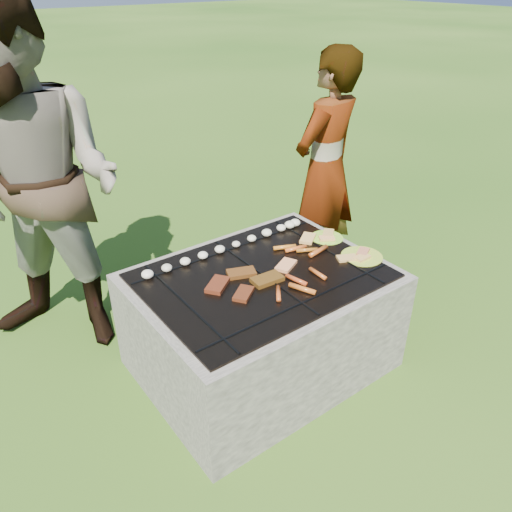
{
  "coord_description": "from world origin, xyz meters",
  "views": [
    {
      "loc": [
        -1.34,
        -1.75,
        2.0
      ],
      "look_at": [
        0.0,
        0.05,
        0.7
      ],
      "focal_mm": 35.0,
      "sensor_mm": 36.0,
      "label": 1
    }
  ],
  "objects": [
    {
      "name": "bystander",
      "position": [
        -0.8,
        0.91,
        0.99
      ],
      "size": [
        1.2,
        1.22,
        1.98
      ],
      "primitive_type": "imported",
      "rotation": [
        0.0,
        0.0,
        -0.84
      ],
      "color": "gray",
      "rests_on": "ground"
    },
    {
      "name": "fire_pit",
      "position": [
        0.0,
        0.0,
        0.28
      ],
      "size": [
        1.3,
        1.0,
        0.62
      ],
      "color": "#9F968D",
      "rests_on": "ground"
    },
    {
      "name": "sausages",
      "position": [
        0.22,
        -0.07,
        0.62
      ],
      "size": [
        0.56,
        0.49,
        0.03
      ],
      "color": "orange",
      "rests_on": "fire_pit"
    },
    {
      "name": "plate_near",
      "position": [
        0.56,
        -0.18,
        0.61
      ],
      "size": [
        0.23,
        0.23,
        0.03
      ],
      "color": "yellow",
      "rests_on": "fire_pit"
    },
    {
      "name": "lawn",
      "position": [
        0.0,
        0.0,
        0.0
      ],
      "size": [
        60.0,
        60.0,
        0.0
      ],
      "primitive_type": "plane",
      "color": "#234C13",
      "rests_on": "ground"
    },
    {
      "name": "mushrooms",
      "position": [
        0.06,
        0.33,
        0.63
      ],
      "size": [
        1.06,
        0.07,
        0.04
      ],
      "color": "white",
      "rests_on": "fire_pit"
    },
    {
      "name": "plate_far",
      "position": [
        0.56,
        0.1,
        0.61
      ],
      "size": [
        0.24,
        0.24,
        0.03
      ],
      "color": "#C7FC3C",
      "rests_on": "fire_pit"
    },
    {
      "name": "cook",
      "position": [
        0.99,
        0.58,
        0.8
      ],
      "size": [
        0.65,
        0.5,
        1.6
      ],
      "primitive_type": "imported",
      "rotation": [
        0.0,
        0.0,
        3.36
      ],
      "color": "gray",
      "rests_on": "ground"
    },
    {
      "name": "bread_on_grate",
      "position": [
        0.33,
        0.01,
        0.62
      ],
      "size": [
        0.46,
        0.42,
        0.02
      ],
      "color": "#F1B37B",
      "rests_on": "fire_pit"
    },
    {
      "name": "pork_slabs",
      "position": [
        -0.12,
        -0.01,
        0.62
      ],
      "size": [
        0.4,
        0.29,
        0.02
      ],
      "color": "maroon",
      "rests_on": "fire_pit"
    }
  ]
}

